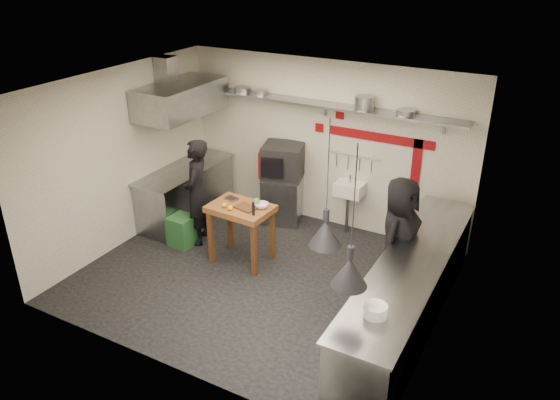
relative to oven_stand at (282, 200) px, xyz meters
The scene contains 47 objects.
floor 1.89m from the oven_stand, 70.76° to the right, with size 5.00×5.00×0.00m, color black.
ceiling 3.03m from the oven_stand, 70.76° to the right, with size 5.00×5.00×0.00m, color silver.
wall_back 1.22m from the oven_stand, 30.50° to the left, with size 5.00×0.04×2.80m, color beige.
wall_front 4.02m from the oven_stand, 81.01° to the right, with size 5.00×0.04×2.80m, color beige.
wall_left 2.76m from the oven_stand, 137.37° to the right, with size 0.04×4.20×2.80m, color beige.
wall_right 3.70m from the oven_stand, 29.27° to the right, with size 0.04×4.20×2.80m, color beige.
red_band_horiz 2.04m from the oven_stand, 12.25° to the left, with size 1.70×0.02×0.14m, color maroon.
red_band_vert 2.33m from the oven_stand, ahead, with size 0.14×0.02×1.10m, color maroon.
red_tile_a 1.80m from the oven_stand, 21.51° to the left, with size 0.14×0.02×0.14m, color maroon.
red_tile_b 1.42m from the oven_stand, 33.65° to the left, with size 0.14×0.02×0.14m, color maroon.
back_shelf 1.83m from the oven_stand, 16.33° to the left, with size 4.60×0.34×0.04m, color slate.
shelf_bracket_left 2.10m from the oven_stand, 165.75° to the left, with size 0.04×0.06×0.24m, color slate.
shelf_bracket_mid 1.76m from the oven_stand, 28.36° to the left, with size 0.04×0.06×0.24m, color slate.
shelf_bracket_right 3.00m from the oven_stand, ahead, with size 0.04×0.06×0.24m, color slate.
pan_far_left 1.99m from the oven_stand, 168.28° to the left, with size 0.27×0.27×0.09m, color slate.
pan_mid_left 1.86m from the oven_stand, 161.08° to the left, with size 0.25×0.25×0.07m, color slate.
stock_pot 2.27m from the oven_stand, ahead, with size 0.29×0.29×0.20m, color slate.
pan_right 2.65m from the oven_stand, ahead, with size 0.27×0.27×0.08m, color slate.
oven_stand is the anchor object (origin of this frame).
combi_oven 0.69m from the oven_stand, 102.86° to the left, with size 0.66×0.62×0.58m, color black.
oven_door 0.74m from the oven_stand, 99.93° to the right, with size 0.48×0.03×0.46m, color maroon.
oven_glass 0.75m from the oven_stand, 94.80° to the right, with size 0.37×0.02×0.34m, color black.
hand_sink 1.23m from the oven_stand, ahead, with size 0.46×0.34×0.22m, color silver.
sink_tap 1.30m from the oven_stand, ahead, with size 0.03×0.03×0.14m, color slate.
sink_drain 1.17m from the oven_stand, ahead, with size 0.06×0.06×0.66m, color slate.
utensil_rail 1.51m from the oven_stand, 15.36° to the left, with size 0.02×0.02×0.90m, color slate.
counter_right 3.26m from the oven_stand, 32.27° to the right, with size 0.70×3.80×0.90m, color slate.
counter_right_top 3.30m from the oven_stand, 32.27° to the right, with size 0.76×3.90×0.03m, color slate.
plate_stack 4.10m from the oven_stand, 47.80° to the right, with size 0.25×0.25×0.13m, color silver.
small_bowl_right 4.02m from the oven_stand, 47.15° to the right, with size 0.21×0.21×0.05m, color silver.
counter_left 1.69m from the oven_stand, 155.84° to the right, with size 0.70×1.90×0.90m, color slate.
counter_left_top 1.77m from the oven_stand, 155.84° to the right, with size 0.76×2.00×0.03m, color slate.
extractor_hood 2.40m from the oven_stand, 155.12° to the right, with size 0.78×1.60×0.50m, color slate.
hood_duct 2.85m from the oven_stand, 158.34° to the right, with size 0.28×0.28×0.50m, color slate.
green_bin 1.83m from the oven_stand, 123.22° to the right, with size 0.37×0.37×0.50m, color #22552A.
prep_table 1.47m from the oven_stand, 86.33° to the right, with size 0.92×0.64×0.92m, color brown, non-canonical shape.
cutting_board 1.59m from the oven_stand, 82.11° to the right, with size 0.31×0.22×0.03m, color #4F2D16.
pepper_mill 1.78m from the oven_stand, 75.64° to the right, with size 0.04×0.04×0.20m, color black.
lemon_a 1.71m from the oven_stand, 92.96° to the right, with size 0.08×0.08×0.08m, color gold.
lemon_b 1.75m from the oven_stand, 88.60° to the right, with size 0.08×0.08×0.08m, color gold.
veg_ball 1.45m from the oven_stand, 78.11° to the right, with size 0.11×0.11×0.11m, color #437C38.
steel_tray 1.45m from the oven_stand, 96.14° to the right, with size 0.19×0.13×0.03m, color slate.
bowl 1.52m from the oven_stand, 73.78° to the right, with size 0.21×0.21×0.07m, color silver.
heat_lamp_near 3.58m from the oven_stand, 52.63° to the right, with size 0.38×0.38×1.50m, color black, non-canonical shape.
heat_lamp_far 4.29m from the oven_stand, 51.67° to the right, with size 0.37×0.37×1.52m, color black, non-canonical shape.
chef_left 1.60m from the oven_stand, 122.95° to the right, with size 0.63×0.42×1.74m, color black.
chef_right 2.70m from the oven_stand, 25.66° to the right, with size 0.84×0.54×1.71m, color black.
Camera 1 is at (3.47, -5.77, 4.42)m, focal length 35.00 mm.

